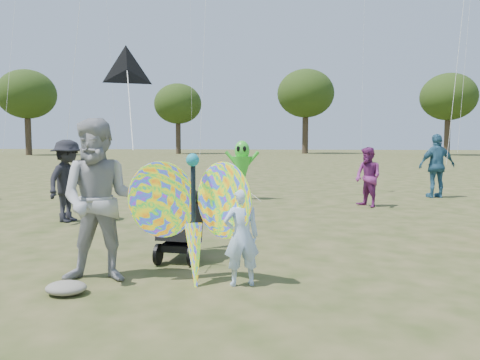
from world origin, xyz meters
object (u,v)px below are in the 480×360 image
Objects in this scene: crowd_e at (368,177)px; crowd_g at (100,162)px; child_girl at (241,236)px; alien_kite at (242,167)px; crowd_b at (68,181)px; crowd_c at (437,166)px; adult_man at (100,201)px; butterfly_kite at (194,217)px; jogging_stroller at (181,217)px.

crowd_e is 1.04× the size of crowd_g.
child_girl is 8.19m from alien_kite.
crowd_b is 10.56m from crowd_c.
crowd_c is (4.92, 9.28, 0.37)m from child_girl.
crowd_b is at bearing -99.31° from crowd_e.
crowd_c is at bearing 46.13° from adult_man.
crowd_g is 9.53m from alien_kite.
child_girl is at bearing -53.48° from crowd_e.
butterfly_kite is 8.09m from alien_kite.
crowd_b is 1.01× the size of alien_kite.
crowd_g is at bearing -79.89° from child_girl.
adult_man is at bearing -137.72° from crowd_b.
crowd_e is (-2.39, -2.29, -0.19)m from crowd_c.
crowd_b reaches higher than crowd_g.
alien_kite is at bearing 94.34° from jogging_stroller.
child_girl is 5.78m from crowd_b.
crowd_e is at bearing -54.99° from crowd_b.
crowd_b is (-2.45, 4.00, -0.13)m from adult_man.
crowd_b is 1.17× the size of crowd_g.
crowd_c is at bearing 11.16° from alien_kite.
alien_kite is (3.29, 4.17, 0.09)m from crowd_b.
crowd_c is 10.06m from jogging_stroller.
crowd_c is 1.12× the size of alien_kite.
crowd_c reaches higher than jogging_stroller.
child_girl is 1.80m from adult_man.
crowd_b is at bearing 15.36° from crowd_c.
crowd_c is at bearing -42.77° from crowd_g.
adult_man reaches higher than crowd_c.
jogging_stroller is 0.63× the size of alien_kite.
jogging_stroller is 0.61× the size of butterfly_kite.
butterfly_kite is at bearing -126.58° from crowd_b.
adult_man is 1.13× the size of butterfly_kite.
crowd_e is 1.44× the size of jogging_stroller.
crowd_e is at bearing -18.28° from alien_kite.
adult_man is at bearing -17.69° from child_girl.
adult_man reaches higher than crowd_e.
crowd_c reaches higher than crowd_g.
crowd_e is at bearing -128.90° from child_girl.
adult_man is 4.69m from crowd_b.
crowd_g is at bearing 117.29° from butterfly_kite.
child_girl reaches higher than jogging_stroller.
crowd_c reaches higher than crowd_e.
crowd_e is 6.82m from jogging_stroller.
child_girl is 10.51m from crowd_c.
butterfly_kite is at bearing -63.62° from jogging_stroller.
alien_kite is (-0.31, 8.08, 0.16)m from butterfly_kite.
crowd_g is 0.84× the size of butterfly_kite.
butterfly_kite is at bearing -4.15° from adult_man.
crowd_c is at bearing -136.90° from child_girl.
alien_kite is (0.12, 6.95, 0.36)m from jogging_stroller.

